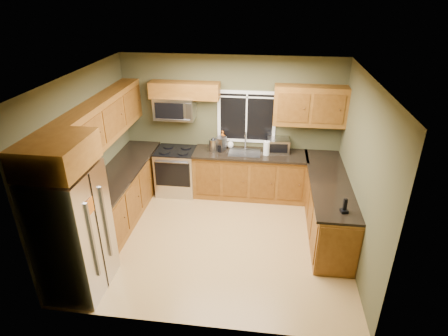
% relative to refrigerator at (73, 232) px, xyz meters
% --- Properties ---
extents(floor, '(4.20, 4.20, 0.00)m').
position_rel_refrigerator_xyz_m(floor, '(1.74, 1.30, -0.90)').
color(floor, '#A8824A').
rests_on(floor, ground).
extents(ceiling, '(4.20, 4.20, 0.00)m').
position_rel_refrigerator_xyz_m(ceiling, '(1.74, 1.30, 1.80)').
color(ceiling, white).
rests_on(ceiling, back_wall).
extents(back_wall, '(4.20, 0.00, 4.20)m').
position_rel_refrigerator_xyz_m(back_wall, '(1.74, 3.10, 0.45)').
color(back_wall, '#47462B').
rests_on(back_wall, ground).
extents(front_wall, '(4.20, 0.00, 4.20)m').
position_rel_refrigerator_xyz_m(front_wall, '(1.74, -0.50, 0.45)').
color(front_wall, '#47462B').
rests_on(front_wall, ground).
extents(left_wall, '(0.00, 3.60, 3.60)m').
position_rel_refrigerator_xyz_m(left_wall, '(-0.36, 1.30, 0.45)').
color(left_wall, '#47462B').
rests_on(left_wall, ground).
extents(right_wall, '(0.00, 3.60, 3.60)m').
position_rel_refrigerator_xyz_m(right_wall, '(3.84, 1.30, 0.45)').
color(right_wall, '#47462B').
rests_on(right_wall, ground).
extents(window, '(1.12, 0.03, 1.02)m').
position_rel_refrigerator_xyz_m(window, '(2.04, 3.08, 0.65)').
color(window, white).
rests_on(window, back_wall).
extents(base_cabinets_left, '(0.60, 2.65, 0.90)m').
position_rel_refrigerator_xyz_m(base_cabinets_left, '(-0.06, 1.78, -0.45)').
color(base_cabinets_left, brown).
rests_on(base_cabinets_left, ground).
extents(countertop_left, '(0.65, 2.65, 0.04)m').
position_rel_refrigerator_xyz_m(countertop_left, '(-0.04, 1.78, 0.02)').
color(countertop_left, black).
rests_on(countertop_left, base_cabinets_left).
extents(base_cabinets_back, '(2.17, 0.60, 0.90)m').
position_rel_refrigerator_xyz_m(base_cabinets_back, '(2.15, 2.80, -0.45)').
color(base_cabinets_back, brown).
rests_on(base_cabinets_back, ground).
extents(countertop_back, '(2.17, 0.65, 0.04)m').
position_rel_refrigerator_xyz_m(countertop_back, '(2.15, 2.78, 0.02)').
color(countertop_back, black).
rests_on(countertop_back, base_cabinets_back).
extents(base_cabinets_peninsula, '(0.60, 2.52, 0.90)m').
position_rel_refrigerator_xyz_m(base_cabinets_peninsula, '(3.54, 1.84, -0.45)').
color(base_cabinets_peninsula, brown).
rests_on(base_cabinets_peninsula, ground).
extents(countertop_peninsula, '(0.65, 2.50, 0.04)m').
position_rel_refrigerator_xyz_m(countertop_peninsula, '(3.51, 1.85, 0.02)').
color(countertop_peninsula, black).
rests_on(countertop_peninsula, base_cabinets_peninsula).
extents(upper_cabinets_left, '(0.33, 2.65, 0.72)m').
position_rel_refrigerator_xyz_m(upper_cabinets_left, '(-0.20, 1.78, 0.96)').
color(upper_cabinets_left, brown).
rests_on(upper_cabinets_left, left_wall).
extents(upper_cabinets_back_left, '(1.30, 0.33, 0.30)m').
position_rel_refrigerator_xyz_m(upper_cabinets_back_left, '(0.89, 2.94, 1.17)').
color(upper_cabinets_back_left, brown).
rests_on(upper_cabinets_back_left, back_wall).
extents(upper_cabinets_back_right, '(1.30, 0.33, 0.72)m').
position_rel_refrigerator_xyz_m(upper_cabinets_back_right, '(3.19, 2.94, 0.96)').
color(upper_cabinets_back_right, brown).
rests_on(upper_cabinets_back_right, back_wall).
extents(upper_cabinet_over_fridge, '(0.72, 0.90, 0.38)m').
position_rel_refrigerator_xyz_m(upper_cabinet_over_fridge, '(-0.00, 0.00, 1.13)').
color(upper_cabinet_over_fridge, brown).
rests_on(upper_cabinet_over_fridge, left_wall).
extents(refrigerator, '(0.74, 0.90, 1.80)m').
position_rel_refrigerator_xyz_m(refrigerator, '(0.00, 0.00, 0.00)').
color(refrigerator, '#B7B7BC').
rests_on(refrigerator, ground).
extents(range, '(0.76, 0.69, 0.94)m').
position_rel_refrigerator_xyz_m(range, '(0.69, 2.77, -0.43)').
color(range, '#B7B7BC').
rests_on(range, ground).
extents(microwave, '(0.76, 0.41, 0.42)m').
position_rel_refrigerator_xyz_m(microwave, '(0.69, 2.91, 0.83)').
color(microwave, '#B7B7BC').
rests_on(microwave, back_wall).
extents(sink, '(0.60, 0.42, 0.36)m').
position_rel_refrigerator_xyz_m(sink, '(2.04, 2.79, 0.05)').
color(sink, slate).
rests_on(sink, countertop_back).
extents(toaster_oven, '(0.43, 0.35, 0.26)m').
position_rel_refrigerator_xyz_m(toaster_oven, '(2.67, 2.92, 0.17)').
color(toaster_oven, '#B7B7BC').
rests_on(toaster_oven, countertop_back).
extents(coffee_maker, '(0.22, 0.26, 0.27)m').
position_rel_refrigerator_xyz_m(coffee_maker, '(1.57, 2.83, 0.16)').
color(coffee_maker, slate).
rests_on(coffee_maker, countertop_back).
extents(kettle, '(0.20, 0.20, 0.30)m').
position_rel_refrigerator_xyz_m(kettle, '(1.44, 2.77, 0.18)').
color(kettle, '#B7B7BC').
rests_on(kettle, countertop_back).
extents(paper_towel_roll, '(0.13, 0.13, 0.30)m').
position_rel_refrigerator_xyz_m(paper_towel_roll, '(2.45, 2.74, 0.17)').
color(paper_towel_roll, white).
rests_on(paper_towel_roll, countertop_back).
extents(soap_bottle_a, '(0.17, 0.17, 0.33)m').
position_rel_refrigerator_xyz_m(soap_bottle_a, '(1.59, 3.00, 0.21)').
color(soap_bottle_a, '#C45D12').
rests_on(soap_bottle_a, countertop_back).
extents(soap_bottle_c, '(0.16, 0.16, 0.17)m').
position_rel_refrigerator_xyz_m(soap_bottle_c, '(1.74, 3.00, 0.13)').
color(soap_bottle_c, white).
rests_on(soap_bottle_c, countertop_back).
extents(cordless_phone, '(0.12, 0.12, 0.22)m').
position_rel_refrigerator_xyz_m(cordless_phone, '(3.59, 0.89, 0.11)').
color(cordless_phone, black).
rests_on(cordless_phone, countertop_peninsula).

